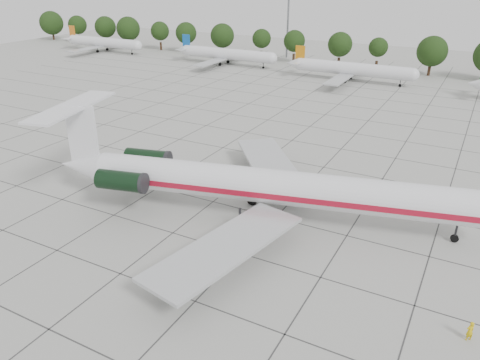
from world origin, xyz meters
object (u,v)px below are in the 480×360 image
(ground_crew, at_px, (470,331))
(floodlight_mast, at_px, (288,7))
(main_airliner, at_px, (253,184))
(bg_airliner_c, at_px, (352,69))
(bg_airliner_b, at_px, (226,54))
(bg_airliner_a, at_px, (103,42))

(ground_crew, distance_m, floodlight_mast, 118.25)
(ground_crew, bearing_deg, floodlight_mast, -99.77)
(main_airliner, distance_m, ground_crew, 24.37)
(main_airliner, relative_size, floodlight_mast, 1.86)
(bg_airliner_c, bearing_deg, ground_crew, -68.20)
(bg_airliner_b, distance_m, bg_airliner_c, 36.68)
(ground_crew, relative_size, floodlight_mast, 0.07)
(bg_airliner_a, xyz_separation_m, bg_airliner_b, (45.44, -0.29, 0.00))
(main_airliner, distance_m, floodlight_mast, 100.17)
(floodlight_mast, bearing_deg, bg_airliner_a, -161.54)
(main_airliner, relative_size, bg_airliner_a, 1.68)
(floodlight_mast, bearing_deg, bg_airliner_b, -118.23)
(main_airliner, bearing_deg, bg_airliner_b, 107.81)
(bg_airliner_b, relative_size, floodlight_mast, 1.11)
(bg_airliner_a, bearing_deg, bg_airliner_c, -2.91)
(bg_airliner_b, bearing_deg, bg_airliner_a, 179.64)
(main_airliner, xyz_separation_m, bg_airliner_c, (-9.36, 70.31, -1.06))
(bg_airliner_a, bearing_deg, bg_airliner_b, -0.36)
(main_airliner, xyz_separation_m, bg_airliner_a, (-91.28, 74.47, -1.06))
(bg_airliner_b, height_order, floodlight_mast, floodlight_mast)
(bg_airliner_c, relative_size, floodlight_mast, 1.11)
(ground_crew, bearing_deg, bg_airliner_a, -75.74)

